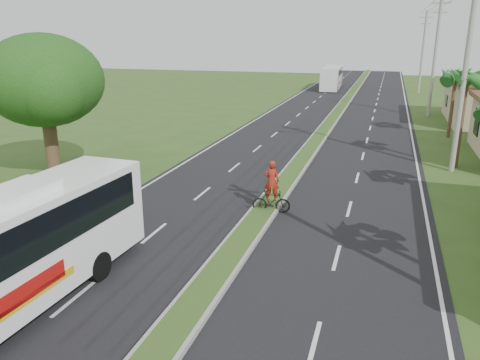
% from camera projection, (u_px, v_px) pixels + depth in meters
% --- Properties ---
extents(ground, '(180.00, 180.00, 0.00)m').
position_uv_depth(ground, '(184.00, 320.00, 12.59)').
color(ground, '#324F1D').
rests_on(ground, ground).
extents(road_asphalt, '(14.00, 160.00, 0.02)m').
position_uv_depth(road_asphalt, '(308.00, 152.00, 30.82)').
color(road_asphalt, black).
rests_on(road_asphalt, ground).
extents(median_strip, '(1.20, 160.00, 0.18)m').
position_uv_depth(median_strip, '(308.00, 151.00, 30.80)').
color(median_strip, gray).
rests_on(median_strip, ground).
extents(lane_edge_left, '(0.12, 160.00, 0.01)m').
position_uv_depth(lane_edge_left, '(213.00, 146.00, 32.75)').
color(lane_edge_left, silver).
rests_on(lane_edge_left, ground).
extents(lane_edge_right, '(0.12, 160.00, 0.01)m').
position_uv_depth(lane_edge_right, '(416.00, 160.00, 28.90)').
color(lane_edge_right, silver).
rests_on(lane_edge_right, ground).
extents(palm_verge_c, '(2.40, 2.40, 5.85)m').
position_uv_depth(palm_verge_c, '(467.00, 78.00, 25.88)').
color(palm_verge_c, '#473321').
rests_on(palm_verge_c, ground).
extents(palm_verge_d, '(2.40, 2.40, 5.25)m').
position_uv_depth(palm_verge_d, '(456.00, 76.00, 34.11)').
color(palm_verge_d, '#473321').
rests_on(palm_verge_d, ground).
extents(shade_tree, '(6.30, 6.00, 7.54)m').
position_uv_depth(shade_tree, '(43.00, 84.00, 23.73)').
color(shade_tree, '#473321').
rests_on(shade_tree, ground).
extents(utility_pole_b, '(3.20, 0.28, 12.00)m').
position_uv_depth(utility_pole_b, '(466.00, 58.00, 24.73)').
color(utility_pole_b, gray).
rests_on(utility_pole_b, ground).
extents(utility_pole_c, '(1.60, 0.28, 11.00)m').
position_uv_depth(utility_pole_c, '(435.00, 55.00, 43.12)').
color(utility_pole_c, gray).
rests_on(utility_pole_c, ground).
extents(utility_pole_d, '(1.60, 0.28, 10.50)m').
position_uv_depth(utility_pole_d, '(423.00, 52.00, 61.43)').
color(utility_pole_d, gray).
rests_on(utility_pole_d, ground).
extents(coach_bus_far, '(2.76, 10.94, 3.16)m').
position_uv_depth(coach_bus_far, '(332.00, 76.00, 67.59)').
color(coach_bus_far, white).
rests_on(coach_bus_far, ground).
extents(motorcyclist, '(1.69, 0.72, 2.33)m').
position_uv_depth(motorcyclist, '(271.00, 194.00, 20.06)').
color(motorcyclist, black).
rests_on(motorcyclist, ground).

